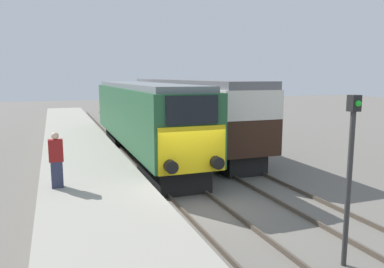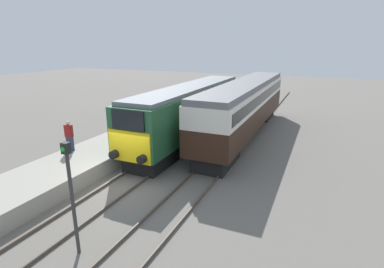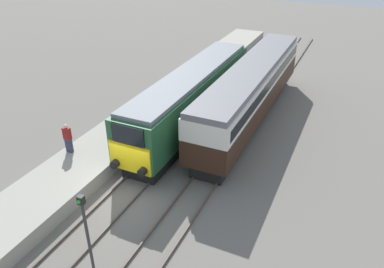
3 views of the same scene
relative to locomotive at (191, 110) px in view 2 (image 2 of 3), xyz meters
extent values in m
plane|color=slate|center=(0.00, -8.45, -2.25)|extent=(120.00, 120.00, 0.00)
cube|color=#9E998C|center=(-3.30, -0.45, -1.83)|extent=(3.50, 50.00, 0.84)
cube|color=#4C4238|center=(-0.72, -3.45, -2.18)|extent=(0.07, 60.00, 0.14)
cube|color=#4C4238|center=(0.72, -3.45, -2.18)|extent=(0.07, 60.00, 0.14)
cube|color=#4C4238|center=(2.68, -3.45, -2.18)|extent=(0.07, 60.00, 0.14)
cube|color=#4C4238|center=(4.12, -3.45, -2.18)|extent=(0.07, 60.00, 0.14)
cube|color=black|center=(0.00, -5.13, -1.75)|extent=(2.03, 4.00, 1.00)
cube|color=black|center=(0.00, 5.21, -1.75)|extent=(2.03, 4.00, 1.00)
cube|color=#235633|center=(0.00, 0.04, 0.13)|extent=(2.70, 15.35, 2.76)
cube|color=yellow|center=(0.00, -7.67, -0.42)|extent=(2.48, 0.10, 1.66)
cube|color=black|center=(0.00, -7.67, 0.96)|extent=(1.89, 0.10, 1.00)
cube|color=slate|center=(0.00, 0.04, 1.63)|extent=(2.38, 14.73, 0.24)
cylinder|color=black|center=(-0.85, -7.88, -0.90)|extent=(0.44, 0.35, 0.44)
cylinder|color=black|center=(0.85, -7.88, -0.90)|extent=(0.44, 0.35, 0.44)
cube|color=black|center=(3.40, -3.85, -1.78)|extent=(1.89, 3.60, 0.95)
cube|color=black|center=(3.40, 9.04, -1.78)|extent=(1.89, 3.60, 0.95)
cube|color=#331E14|center=(3.40, 2.59, -0.51)|extent=(2.70, 17.29, 1.59)
cube|color=silver|center=(3.40, 2.59, 0.91)|extent=(2.71, 17.29, 1.25)
cube|color=black|center=(3.40, 2.59, 0.91)|extent=(2.75, 16.59, 0.69)
cube|color=slate|center=(3.40, 2.59, 1.72)|extent=(2.48, 17.29, 0.36)
cube|color=#2D334C|center=(-4.46, -7.28, -0.99)|extent=(0.36, 0.24, 0.85)
cube|color=maroon|center=(-4.46, -7.28, -0.21)|extent=(0.44, 0.26, 0.71)
sphere|color=beige|center=(-4.46, -7.28, 0.26)|extent=(0.23, 0.23, 0.23)
cylinder|color=#333333|center=(1.70, -13.21, -0.45)|extent=(0.12, 0.12, 3.60)
cube|color=black|center=(1.70, -13.21, 1.53)|extent=(0.24, 0.20, 0.36)
sphere|color=green|center=(1.70, -13.32, 1.53)|extent=(0.14, 0.14, 0.14)
camera|label=1|loc=(-4.46, -19.62, 2.11)|focal=35.00mm
camera|label=2|loc=(8.71, -19.54, 4.56)|focal=28.00mm
camera|label=3|loc=(9.74, -21.12, 10.22)|focal=35.00mm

